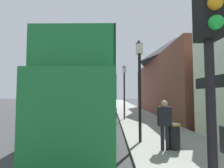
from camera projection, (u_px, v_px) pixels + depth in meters
ground_plane at (74, 111)px, 23.41m from camera, size 144.00×144.00×0.00m
sidewalk at (134, 113)px, 20.47m from camera, size 3.91×108.00×0.14m
brick_terrace_rear at (175, 75)px, 20.62m from camera, size 6.00×19.18×8.99m
tour_bus at (93, 100)px, 9.95m from camera, size 2.72×10.97×4.24m
parked_car_ahead_of_bus at (107, 109)px, 17.85m from camera, size 1.86×4.57×1.54m
pedestrian_second at (165, 120)px, 6.64m from camera, size 0.49×0.27×1.86m
traffic_signal at (210, 49)px, 2.32m from camera, size 0.28×0.42×3.66m
lamp_post_nearest at (140, 70)px, 7.89m from camera, size 0.35×0.35×4.60m
lamp_post_second at (124, 82)px, 15.05m from camera, size 0.35×0.35×4.64m
litter_bin at (174, 136)px, 6.69m from camera, size 0.48×0.48×0.97m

